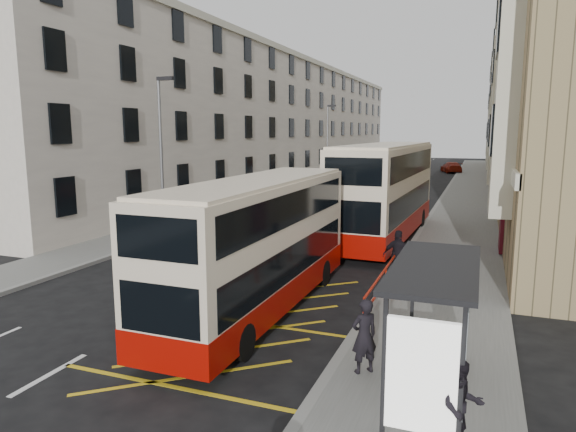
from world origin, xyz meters
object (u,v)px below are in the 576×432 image
at_px(street_lamp_near, 162,148).
at_px(car_red, 451,167).
at_px(pedestrian_near, 364,336).
at_px(double_decker_front, 259,245).
at_px(bus_shelter, 440,306).
at_px(street_lamp_far, 328,139).
at_px(car_dark, 393,161).
at_px(pedestrian_far, 398,256).
at_px(pedestrian_mid, 461,406).
at_px(car_silver, 382,167).
at_px(double_decker_rear, 385,191).
at_px(white_van, 349,178).

distance_m(street_lamp_near, car_red, 50.71).
bearing_deg(pedestrian_near, double_decker_front, -80.26).
bearing_deg(car_red, bus_shelter, 76.71).
height_order(street_lamp_far, car_dark, street_lamp_far).
bearing_deg(car_red, street_lamp_near, 60.60).
bearing_deg(car_dark, pedestrian_far, -100.31).
xyz_separation_m(street_lamp_near, pedestrian_mid, (15.20, -13.85, -3.69)).
relative_size(double_decker_front, car_silver, 2.24).
height_order(bus_shelter, car_dark, bus_shelter).
bearing_deg(double_decker_front, car_silver, 96.90).
distance_m(bus_shelter, car_dark, 73.39).
bearing_deg(double_decker_rear, car_red, 91.44).
bearing_deg(pedestrian_far, car_red, -84.88).
distance_m(double_decker_rear, car_red, 45.76).
bearing_deg(double_decker_front, pedestrian_mid, -41.10).
bearing_deg(street_lamp_far, car_dark, 85.98).
distance_m(bus_shelter, street_lamp_near, 19.38).
height_order(street_lamp_near, pedestrian_far, street_lamp_near).
xyz_separation_m(pedestrian_near, pedestrian_far, (-0.38, 7.29, 0.09)).
bearing_deg(car_red, car_dark, -64.94).
relative_size(white_van, car_dark, 1.25).
xyz_separation_m(street_lamp_near, pedestrian_near, (13.08, -11.65, -3.63)).
xyz_separation_m(street_lamp_far, car_red, (11.47, 19.24, -3.93)).
xyz_separation_m(pedestrian_mid, pedestrian_far, (-2.50, 9.49, 0.14)).
relative_size(street_lamp_near, double_decker_front, 0.78).
height_order(pedestrian_far, car_dark, pedestrian_far).
distance_m(double_decker_front, pedestrian_far, 5.55).
height_order(street_lamp_far, double_decker_rear, street_lamp_far).
relative_size(pedestrian_far, car_red, 0.38).
relative_size(street_lamp_far, car_dark, 1.73).
bearing_deg(street_lamp_near, pedestrian_far, -18.92).
bearing_deg(car_silver, double_decker_front, -69.03).
distance_m(double_decker_front, double_decker_rear, 12.13).
bearing_deg(double_decker_rear, double_decker_front, -95.63).
distance_m(bus_shelter, white_van, 42.19).
relative_size(bus_shelter, pedestrian_mid, 2.68).
distance_m(pedestrian_near, white_van, 41.02).
height_order(bus_shelter, pedestrian_mid, bus_shelter).
bearing_deg(bus_shelter, pedestrian_near, 155.29).
distance_m(double_decker_rear, white_van, 25.87).
bearing_deg(car_dark, white_van, -108.42).
relative_size(car_dark, car_red, 0.94).
bearing_deg(pedestrian_near, car_dark, -122.89).
height_order(double_decker_rear, car_red, double_decker_rear).
distance_m(double_decker_rear, pedestrian_near, 15.40).
bearing_deg(street_lamp_far, double_decker_rear, -67.82).
height_order(white_van, car_silver, white_van).
relative_size(bus_shelter, car_silver, 0.93).
bearing_deg(double_decker_front, pedestrian_far, 49.52).
bearing_deg(car_dark, pedestrian_near, -100.95).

